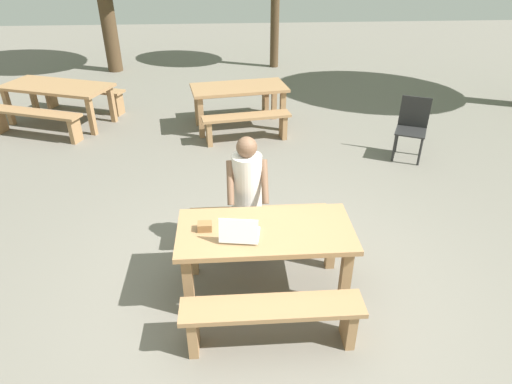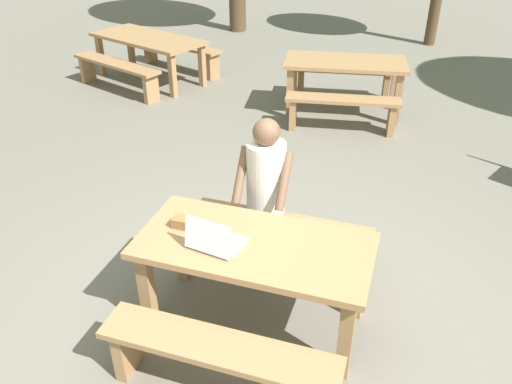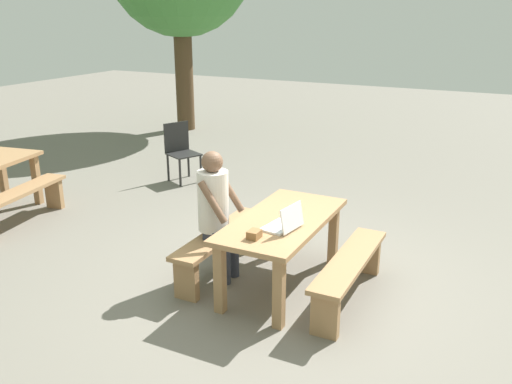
% 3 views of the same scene
% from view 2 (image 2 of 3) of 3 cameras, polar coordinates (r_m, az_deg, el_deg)
% --- Properties ---
extents(ground_plane, '(30.00, 30.00, 0.00)m').
position_cam_2_polar(ground_plane, '(4.02, -0.17, -13.88)').
color(ground_plane, slate).
extents(picnic_table_front, '(1.62, 0.78, 0.72)m').
position_cam_2_polar(picnic_table_front, '(3.62, -0.19, -7.10)').
color(picnic_table_front, '#9E754C').
rests_on(picnic_table_front, ground).
extents(bench_near, '(1.52, 0.30, 0.45)m').
position_cam_2_polar(bench_near, '(3.34, -4.11, -17.85)').
color(bench_near, '#9E754C').
rests_on(bench_near, ground).
extents(bench_far, '(1.52, 0.30, 0.45)m').
position_cam_2_polar(bench_far, '(4.32, 2.72, -4.56)').
color(bench_far, '#9E754C').
rests_on(bench_far, ground).
extents(laptop, '(0.38, 0.32, 0.24)m').
position_cam_2_polar(laptop, '(3.49, -4.62, -5.27)').
color(laptop, white).
rests_on(laptop, picnic_table_front).
extents(small_pouch, '(0.13, 0.10, 0.07)m').
position_cam_2_polar(small_pouch, '(3.73, -8.18, -3.31)').
color(small_pouch, olive).
rests_on(small_pouch, picnic_table_front).
extents(person_seated, '(0.42, 0.41, 1.34)m').
position_cam_2_polar(person_seated, '(4.08, 0.96, 0.69)').
color(person_seated, '#333847').
rests_on(person_seated, ground).
extents(picnic_table_mid, '(2.10, 1.46, 0.71)m').
position_cam_2_polar(picnic_table_mid, '(8.82, -11.82, 15.79)').
color(picnic_table_mid, '#9E754C').
rests_on(picnic_table_mid, ground).
extents(bench_mid_south, '(1.74, 0.88, 0.46)m').
position_cam_2_polar(bench_mid_south, '(8.49, -15.14, 12.90)').
color(bench_mid_south, '#9E754C').
rests_on(bench_mid_south, ground).
extents(bench_mid_north, '(1.74, 0.88, 0.46)m').
position_cam_2_polar(bench_mid_north, '(9.33, -8.41, 15.21)').
color(bench_mid_north, '#9E754C').
rests_on(bench_mid_north, ground).
extents(picnic_table_rear, '(1.74, 1.03, 0.76)m').
position_cam_2_polar(picnic_table_rear, '(7.37, 9.79, 13.17)').
color(picnic_table_rear, '#9E754C').
rests_on(picnic_table_rear, ground).
extents(bench_rear_south, '(1.50, 0.53, 0.46)m').
position_cam_2_polar(bench_rear_south, '(6.87, 9.51, 9.23)').
color(bench_rear_south, '#9E754C').
rests_on(bench_rear_south, ground).
extents(bench_rear_north, '(1.50, 0.53, 0.46)m').
position_cam_2_polar(bench_rear_north, '(8.05, 9.64, 12.49)').
color(bench_rear_north, '#9E754C').
rests_on(bench_rear_north, ground).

